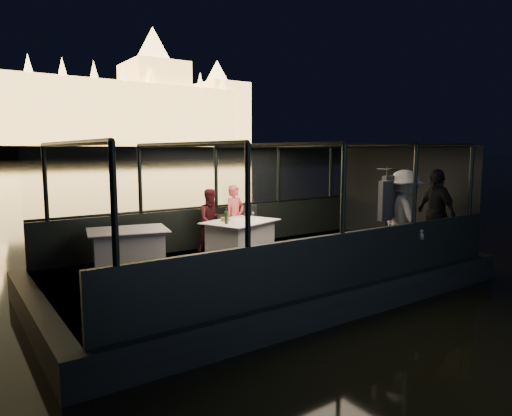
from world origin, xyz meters
TOP-DOWN VIEW (x-y plane):
  - boat_hull at (0.00, 0.00)m, footprint 8.60×4.40m
  - boat_deck at (0.00, 0.00)m, footprint 8.00×4.00m
  - gunwale_port at (0.00, 2.00)m, footprint 8.00×0.08m
  - gunwale_starboard at (0.00, -2.00)m, footprint 8.00×0.08m
  - cabin_glass_port at (0.00, 2.00)m, footprint 8.00×0.02m
  - cabin_glass_starboard at (0.00, -2.00)m, footprint 8.00×0.02m
  - cabin_roof_glass at (0.00, 0.00)m, footprint 8.00×4.00m
  - end_wall_fore at (-4.00, 0.00)m, footprint 0.02×4.00m
  - end_wall_aft at (4.00, 0.00)m, footprint 0.02×4.00m
  - canopy_ribs at (0.00, 0.00)m, footprint 8.00×4.00m
  - dining_table_central at (-0.18, 0.70)m, footprint 1.72×1.48m
  - dining_table_aft at (-2.40, 1.10)m, footprint 1.61×1.32m
  - chair_port_left at (-0.14, 1.29)m, footprint 0.44×0.44m
  - chair_port_right at (0.50, 1.15)m, footprint 0.57×0.57m
  - coat_stand at (1.74, -1.43)m, footprint 0.64×0.57m
  - person_woman_coral at (0.21, 1.53)m, footprint 0.57×0.43m
  - person_man_maroon at (-0.40, 1.51)m, footprint 0.72×0.59m
  - passenger_stripe at (2.16, -1.51)m, footprint 1.06×1.35m
  - passenger_dark at (3.23, -1.49)m, footprint 0.75×1.16m
  - wine_bottle at (-0.61, 0.54)m, footprint 0.08×0.08m
  - bread_basket at (-0.44, 0.86)m, footprint 0.18×0.18m
  - amber_candle at (0.06, 0.77)m, footprint 0.08×0.08m
  - plate_near at (0.40, 0.61)m, footprint 0.24×0.24m
  - plate_far at (-0.38, 0.90)m, footprint 0.29×0.29m
  - wine_glass_white at (-0.38, 0.63)m, footprint 0.08×0.08m
  - wine_glass_red at (0.16, 0.98)m, footprint 0.08×0.08m
  - wine_glass_empty at (0.07, 0.61)m, footprint 0.06×0.06m

SIDE VIEW (x-z plane):
  - boat_hull at x=0.00m, z-range -0.50..0.50m
  - boat_deck at x=0.00m, z-range 0.46..0.50m
  - dining_table_central at x=-0.18m, z-range 0.50..1.27m
  - dining_table_aft at x=-2.40m, z-range 0.51..1.26m
  - gunwale_port at x=0.00m, z-range 0.50..1.40m
  - gunwale_starboard at x=0.00m, z-range 0.50..1.40m
  - chair_port_left at x=-0.14m, z-range 0.55..1.35m
  - chair_port_right at x=0.50m, z-range 0.47..1.43m
  - person_woman_coral at x=0.21m, z-range 0.53..1.97m
  - person_man_maroon at x=-0.40m, z-range 0.56..1.94m
  - plate_near at x=0.40m, z-range 1.27..1.28m
  - plate_far at x=-0.38m, z-range 1.27..1.28m
  - bread_basket at x=-0.44m, z-range 1.27..1.34m
  - amber_candle at x=0.06m, z-range 1.26..1.35m
  - passenger_stripe at x=2.16m, z-range 0.43..2.27m
  - passenger_dark at x=3.23m, z-range 0.44..2.26m
  - wine_glass_white at x=-0.38m, z-range 1.27..1.45m
  - wine_glass_red at x=0.16m, z-range 1.26..1.46m
  - wine_glass_empty at x=0.07m, z-range 1.27..1.45m
  - coat_stand at x=1.74m, z-range 0.45..2.35m
  - wine_bottle at x=-0.61m, z-range 1.27..1.56m
  - end_wall_fore at x=-4.00m, z-range 0.50..2.80m
  - end_wall_aft at x=4.00m, z-range 0.50..2.80m
  - canopy_ribs at x=0.00m, z-range 0.50..2.80m
  - cabin_glass_port at x=0.00m, z-range 1.40..2.80m
  - cabin_glass_starboard at x=0.00m, z-range 1.40..2.80m
  - cabin_roof_glass at x=0.00m, z-range 2.79..2.81m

